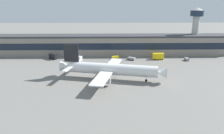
{
  "coord_description": "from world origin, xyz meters",
  "views": [
    {
      "loc": [
        -0.51,
        -100.37,
        37.05
      ],
      "look_at": [
        1.83,
        8.61,
        5.0
      ],
      "focal_mm": 36.22,
      "sensor_mm": 36.0,
      "label": 1
    }
  ],
  "objects_px": {
    "catering_truck": "(158,56)",
    "traffic_cone_1": "(86,86)",
    "fuel_truck": "(76,58)",
    "traffic_cone_0": "(52,85)",
    "baggage_tug": "(187,59)",
    "pushback_tractor": "(132,58)",
    "follow_me_car": "(115,57)",
    "control_tower": "(196,25)",
    "stair_truck": "(53,56)",
    "airliner": "(110,69)"
  },
  "relations": [
    {
      "from": "traffic_cone_0",
      "to": "traffic_cone_1",
      "type": "distance_m",
      "value": 15.61
    },
    {
      "from": "pushback_tractor",
      "to": "follow_me_car",
      "type": "bearing_deg",
      "value": 163.48
    },
    {
      "from": "baggage_tug",
      "to": "fuel_truck",
      "type": "bearing_deg",
      "value": 179.41
    },
    {
      "from": "catering_truck",
      "to": "baggage_tug",
      "type": "relative_size",
      "value": 1.94
    },
    {
      "from": "fuel_truck",
      "to": "catering_truck",
      "type": "bearing_deg",
      "value": 2.89
    },
    {
      "from": "baggage_tug",
      "to": "catering_truck",
      "type": "bearing_deg",
      "value": 169.19
    },
    {
      "from": "pushback_tractor",
      "to": "traffic_cone_0",
      "type": "bearing_deg",
      "value": -131.83
    },
    {
      "from": "fuel_truck",
      "to": "pushback_tractor",
      "type": "bearing_deg",
      "value": 2.81
    },
    {
      "from": "stair_truck",
      "to": "traffic_cone_1",
      "type": "height_order",
      "value": "stair_truck"
    },
    {
      "from": "control_tower",
      "to": "traffic_cone_1",
      "type": "xyz_separation_m",
      "value": [
        -73.27,
        -67.36,
        -19.93
      ]
    },
    {
      "from": "airliner",
      "to": "fuel_truck",
      "type": "bearing_deg",
      "value": 121.57
    },
    {
      "from": "traffic_cone_0",
      "to": "catering_truck",
      "type": "bearing_deg",
      "value": 38.66
    },
    {
      "from": "stair_truck",
      "to": "follow_me_car",
      "type": "height_order",
      "value": "stair_truck"
    },
    {
      "from": "baggage_tug",
      "to": "pushback_tractor",
      "type": "relative_size",
      "value": 0.69
    },
    {
      "from": "stair_truck",
      "to": "pushback_tractor",
      "type": "distance_m",
      "value": 51.75
    },
    {
      "from": "traffic_cone_1",
      "to": "traffic_cone_0",
      "type": "bearing_deg",
      "value": 175.11
    },
    {
      "from": "catering_truck",
      "to": "baggage_tug",
      "type": "height_order",
      "value": "catering_truck"
    },
    {
      "from": "airliner",
      "to": "pushback_tractor",
      "type": "bearing_deg",
      "value": 68.82
    },
    {
      "from": "baggage_tug",
      "to": "pushback_tractor",
      "type": "xyz_separation_m",
      "value": [
        -35.39,
        2.5,
        -0.04
      ]
    },
    {
      "from": "baggage_tug",
      "to": "traffic_cone_0",
      "type": "relative_size",
      "value": 5.21
    },
    {
      "from": "airliner",
      "to": "stair_truck",
      "type": "height_order",
      "value": "airliner"
    },
    {
      "from": "fuel_truck",
      "to": "stair_truck",
      "type": "bearing_deg",
      "value": 161.95
    },
    {
      "from": "airliner",
      "to": "stair_truck",
      "type": "relative_size",
      "value": 8.51
    },
    {
      "from": "airliner",
      "to": "stair_truck",
      "type": "bearing_deg",
      "value": 132.86
    },
    {
      "from": "follow_me_car",
      "to": "fuel_truck",
      "type": "relative_size",
      "value": 0.55
    },
    {
      "from": "control_tower",
      "to": "stair_truck",
      "type": "relative_size",
      "value": 5.29
    },
    {
      "from": "airliner",
      "to": "pushback_tractor",
      "type": "relative_size",
      "value": 9.63
    },
    {
      "from": "fuel_truck",
      "to": "traffic_cone_0",
      "type": "xyz_separation_m",
      "value": [
        -5.13,
        -44.05,
        -1.52
      ]
    },
    {
      "from": "stair_truck",
      "to": "follow_me_car",
      "type": "relative_size",
      "value": 1.29
    },
    {
      "from": "airliner",
      "to": "traffic_cone_0",
      "type": "bearing_deg",
      "value": -161.5
    },
    {
      "from": "catering_truck",
      "to": "baggage_tug",
      "type": "xyz_separation_m",
      "value": [
        17.96,
        -3.43,
        -1.21
      ]
    },
    {
      "from": "airliner",
      "to": "fuel_truck",
      "type": "distance_m",
      "value": 41.33
    },
    {
      "from": "catering_truck",
      "to": "fuel_truck",
      "type": "xyz_separation_m",
      "value": [
        -53.3,
        -2.69,
        -0.41
      ]
    },
    {
      "from": "stair_truck",
      "to": "traffic_cone_0",
      "type": "height_order",
      "value": "stair_truck"
    },
    {
      "from": "airliner",
      "to": "catering_truck",
      "type": "relative_size",
      "value": 7.25
    },
    {
      "from": "baggage_tug",
      "to": "traffic_cone_1",
      "type": "relative_size",
      "value": 5.1
    },
    {
      "from": "control_tower",
      "to": "fuel_truck",
      "type": "distance_m",
      "value": 88.47
    },
    {
      "from": "follow_me_car",
      "to": "airliner",
      "type": "bearing_deg",
      "value": -95.51
    },
    {
      "from": "catering_truck",
      "to": "follow_me_car",
      "type": "relative_size",
      "value": 1.51
    },
    {
      "from": "catering_truck",
      "to": "pushback_tractor",
      "type": "distance_m",
      "value": 17.5
    },
    {
      "from": "baggage_tug",
      "to": "follow_me_car",
      "type": "xyz_separation_m",
      "value": [
        -45.82,
        5.59,
        0.0
      ]
    },
    {
      "from": "catering_truck",
      "to": "fuel_truck",
      "type": "bearing_deg",
      "value": -177.11
    },
    {
      "from": "catering_truck",
      "to": "traffic_cone_1",
      "type": "bearing_deg",
      "value": -131.73
    },
    {
      "from": "baggage_tug",
      "to": "airliner",
      "type": "bearing_deg",
      "value": -145.32
    },
    {
      "from": "pushback_tractor",
      "to": "stair_truck",
      "type": "bearing_deg",
      "value": 176.25
    },
    {
      "from": "stair_truck",
      "to": "traffic_cone_1",
      "type": "xyz_separation_m",
      "value": [
        26.19,
        -50.52,
        -1.61
      ]
    },
    {
      "from": "stair_truck",
      "to": "baggage_tug",
      "type": "xyz_separation_m",
      "value": [
        87.02,
        -5.88,
        -0.89
      ]
    },
    {
      "from": "baggage_tug",
      "to": "traffic_cone_1",
      "type": "distance_m",
      "value": 75.46
    },
    {
      "from": "fuel_truck",
      "to": "control_tower",
      "type": "bearing_deg",
      "value": 14.72
    },
    {
      "from": "follow_me_car",
      "to": "traffic_cone_0",
      "type": "bearing_deg",
      "value": -122.01
    }
  ]
}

